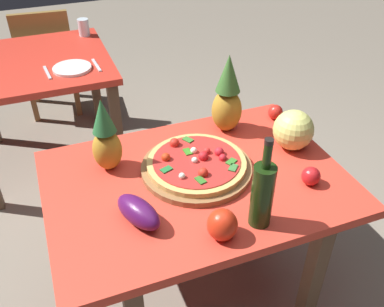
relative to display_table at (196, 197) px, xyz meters
name	(u,v)px	position (x,y,z in m)	size (l,w,h in m)	color
ground_plane	(195,294)	(0.00, 0.00, -0.64)	(10.00, 10.00, 0.00)	gray
display_table	(196,197)	(0.00, 0.00, 0.00)	(1.15, 0.82, 0.74)	brown
background_table	(38,77)	(-0.50, 1.39, -0.01)	(0.88, 0.87, 0.74)	brown
dining_chair	(47,57)	(-0.41, 2.05, -0.16)	(0.43, 0.43, 0.85)	brown
pizza_board	(197,168)	(0.02, 0.05, 0.11)	(0.44, 0.44, 0.03)	brown
pizza	(197,162)	(0.02, 0.05, 0.14)	(0.39, 0.39, 0.06)	#DCAA5C
wine_bottle	(262,194)	(0.12, -0.30, 0.23)	(0.08, 0.08, 0.34)	black
pineapple_left	(106,139)	(-0.30, 0.19, 0.24)	(0.11, 0.11, 0.31)	#B68427
pineapple_right	(227,98)	(0.26, 0.28, 0.26)	(0.13, 0.13, 0.36)	#B18227
melon	(293,130)	(0.46, 0.05, 0.18)	(0.17, 0.17, 0.17)	#D9DA70
bell_pepper	(222,225)	(-0.03, -0.31, 0.15)	(0.10, 0.10, 0.11)	red
eggplant	(138,212)	(-0.27, -0.15, 0.14)	(0.20, 0.09, 0.09)	#49134C
tomato_at_corner	(311,176)	(0.40, -0.18, 0.13)	(0.07, 0.07, 0.07)	red
tomato_by_bottle	(275,112)	(0.51, 0.28, 0.13)	(0.07, 0.07, 0.07)	red
drinking_glass_water	(84,27)	(-0.15, 1.70, 0.15)	(0.07, 0.07, 0.11)	silver
dinner_plate	(72,68)	(-0.31, 1.18, 0.11)	(0.22, 0.22, 0.02)	white
fork_utensil	(47,73)	(-0.45, 1.18, 0.10)	(0.02, 0.18, 0.01)	silver
knife_utensil	(96,65)	(-0.17, 1.18, 0.10)	(0.02, 0.18, 0.01)	silver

